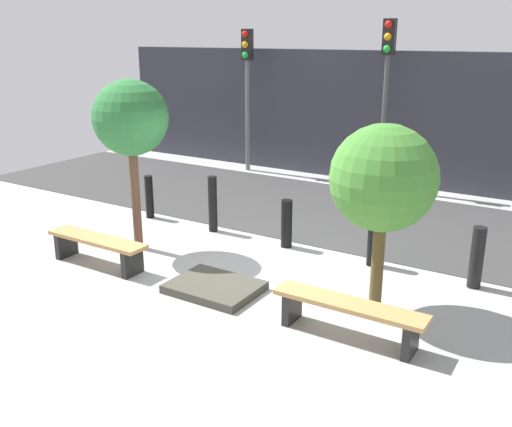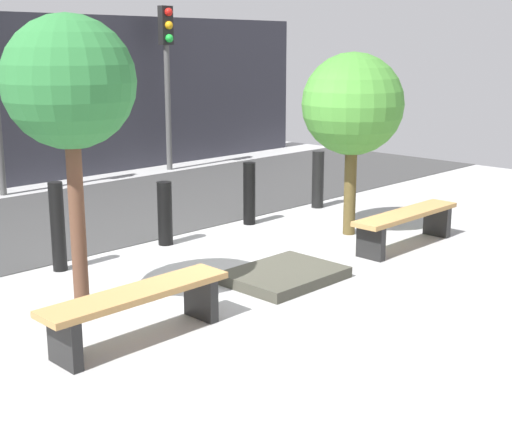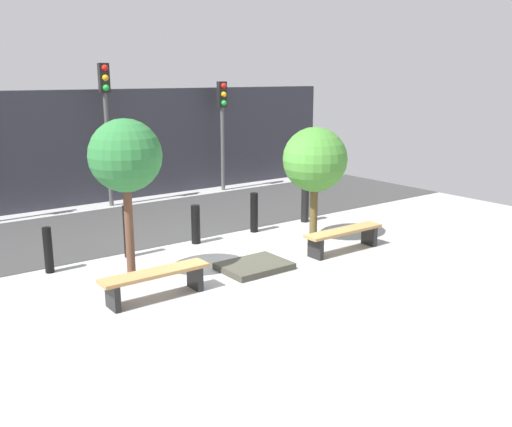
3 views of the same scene
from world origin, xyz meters
TOP-DOWN VIEW (x-y plane):
  - ground_plane at (0.00, 0.00)m, footprint 18.00×18.00m
  - road_strip at (0.00, 3.73)m, footprint 18.00×4.09m
  - building_facade at (0.00, 6.88)m, footprint 16.20×0.50m
  - bench_left at (-2.17, -0.91)m, footprint 1.86×0.41m
  - bench_right at (2.17, -0.91)m, footprint 1.92×0.39m
  - planter_bed at (0.00, -0.71)m, footprint 1.27×0.97m
  - tree_behind_left_bench at (-2.17, 0.02)m, footprint 1.25×1.25m
  - tree_behind_right_bench at (2.17, 0.02)m, footprint 1.39×1.39m
  - bollard_far_left at (-3.17, 1.44)m, footprint 0.16×0.16m
  - bollard_left at (-1.59, 1.44)m, footprint 0.17×0.17m
  - bollard_center at (0.00, 1.44)m, footprint 0.20×0.20m
  - bollard_right at (1.59, 1.44)m, footprint 0.18×0.18m
  - bollard_far_right at (3.17, 1.44)m, footprint 0.20×0.20m
  - traffic_light_west at (-3.78, 6.06)m, footprint 0.28×0.27m
  - traffic_light_mid_west at (0.00, 6.06)m, footprint 0.28×0.27m

SIDE VIEW (x-z plane):
  - ground_plane at x=0.00m, z-range 0.00..0.00m
  - road_strip at x=0.00m, z-range 0.00..0.01m
  - planter_bed at x=0.00m, z-range 0.00..0.12m
  - bench_left at x=-2.17m, z-range 0.11..0.58m
  - bench_right at x=2.17m, z-range 0.11..0.58m
  - bollard_center at x=0.00m, z-range 0.00..0.85m
  - bollard_far_left at x=-3.17m, z-range 0.00..0.87m
  - bollard_right at x=1.59m, z-range 0.00..0.93m
  - bollard_far_right at x=3.17m, z-range 0.00..0.93m
  - bollard_left at x=-1.59m, z-range 0.00..1.06m
  - building_facade at x=0.00m, z-range 0.00..3.20m
  - tree_behind_right_bench at x=2.17m, z-range 0.55..3.07m
  - tree_behind_left_bench at x=-2.17m, z-range 0.80..3.69m
  - traffic_light_west at x=-3.78m, z-range 0.70..4.41m
  - traffic_light_mid_west at x=0.00m, z-range 0.73..4.64m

